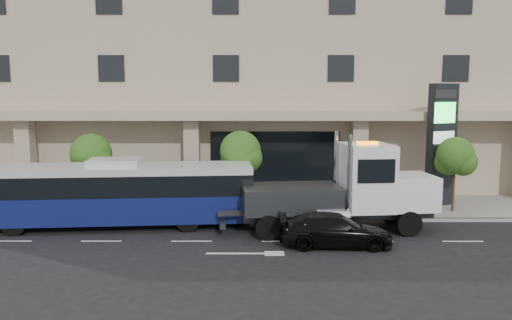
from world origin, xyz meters
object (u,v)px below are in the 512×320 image
at_px(black_sedan, 335,230).
at_px(signage_pylon, 441,144).
at_px(city_bus, 115,193).
at_px(tow_truck, 347,191).

height_order(black_sedan, signage_pylon, signage_pylon).
bearing_deg(city_bus, black_sedan, -21.41).
relative_size(black_sedan, signage_pylon, 0.70).
xyz_separation_m(tow_truck, black_sedan, (-0.89, -2.32, -1.22)).
distance_m(black_sedan, signage_pylon, 10.60).
height_order(city_bus, signage_pylon, signage_pylon).
xyz_separation_m(tow_truck, signage_pylon, (6.18, 5.00, 1.72)).
bearing_deg(signage_pylon, black_sedan, -159.04).
bearing_deg(city_bus, tow_truck, -8.59).
bearing_deg(city_bus, signage_pylon, 9.01).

